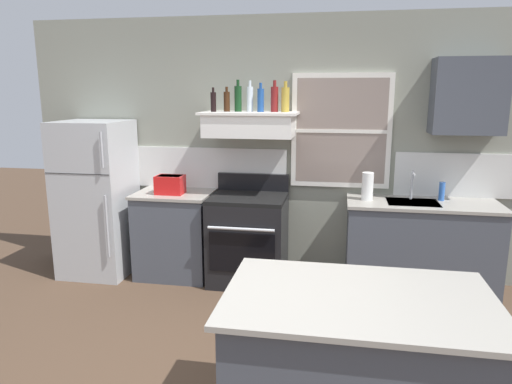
# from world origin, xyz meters

# --- Properties ---
(back_wall) EXTENTS (5.40, 0.11, 2.70)m
(back_wall) POSITION_xyz_m (0.03, 2.23, 1.35)
(back_wall) COLOR gray
(back_wall) RESTS_ON ground_plane
(refrigerator) EXTENTS (0.70, 0.72, 1.64)m
(refrigerator) POSITION_xyz_m (-1.90, 1.84, 0.82)
(refrigerator) COLOR #B7BABC
(refrigerator) RESTS_ON ground_plane
(counter_left_of_stove) EXTENTS (0.79, 0.63, 0.91)m
(counter_left_of_stove) POSITION_xyz_m (-1.05, 1.90, 0.46)
(counter_left_of_stove) COLOR #474C56
(counter_left_of_stove) RESTS_ON ground_plane
(toaster) EXTENTS (0.30, 0.20, 0.19)m
(toaster) POSITION_xyz_m (-1.06, 1.83, 1.01)
(toaster) COLOR red
(toaster) RESTS_ON counter_left_of_stove
(stove_range) EXTENTS (0.76, 0.69, 1.09)m
(stove_range) POSITION_xyz_m (-0.25, 1.86, 0.46)
(stove_range) COLOR black
(stove_range) RESTS_ON ground_plane
(range_hood_shelf) EXTENTS (0.96, 0.52, 0.24)m
(range_hood_shelf) POSITION_xyz_m (-0.25, 1.96, 1.62)
(range_hood_shelf) COLOR white
(bottle_balsamic_dark) EXTENTS (0.06, 0.06, 0.24)m
(bottle_balsamic_dark) POSITION_xyz_m (-0.61, 1.92, 1.85)
(bottle_balsamic_dark) COLOR black
(bottle_balsamic_dark) RESTS_ON range_hood_shelf
(bottle_brown_stout) EXTENTS (0.06, 0.06, 0.24)m
(bottle_brown_stout) POSITION_xyz_m (-0.49, 1.98, 1.85)
(bottle_brown_stout) COLOR #381E0F
(bottle_brown_stout) RESTS_ON range_hood_shelf
(bottle_dark_green_wine) EXTENTS (0.07, 0.07, 0.31)m
(bottle_dark_green_wine) POSITION_xyz_m (-0.38, 2.00, 1.88)
(bottle_dark_green_wine) COLOR #143819
(bottle_dark_green_wine) RESTS_ON range_hood_shelf
(bottle_clear_tall) EXTENTS (0.06, 0.06, 0.31)m
(bottle_clear_tall) POSITION_xyz_m (-0.25, 2.00, 1.87)
(bottle_clear_tall) COLOR silver
(bottle_clear_tall) RESTS_ON range_hood_shelf
(bottle_blue_liqueur) EXTENTS (0.07, 0.07, 0.28)m
(bottle_blue_liqueur) POSITION_xyz_m (-0.14, 1.97, 1.86)
(bottle_blue_liqueur) COLOR #1E478C
(bottle_blue_liqueur) RESTS_ON range_hood_shelf
(bottle_red_label_wine) EXTENTS (0.07, 0.07, 0.31)m
(bottle_red_label_wine) POSITION_xyz_m (-0.01, 2.00, 1.87)
(bottle_red_label_wine) COLOR maroon
(bottle_red_label_wine) RESTS_ON range_hood_shelf
(bottle_champagne_gold_foil) EXTENTS (0.08, 0.08, 0.30)m
(bottle_champagne_gold_foil) POSITION_xyz_m (0.10, 1.99, 1.87)
(bottle_champagne_gold_foil) COLOR #B29333
(bottle_champagne_gold_foil) RESTS_ON range_hood_shelf
(counter_right_with_sink) EXTENTS (1.43, 0.63, 0.91)m
(counter_right_with_sink) POSITION_xyz_m (1.45, 1.90, 0.46)
(counter_right_with_sink) COLOR #474C56
(counter_right_with_sink) RESTS_ON ground_plane
(sink_faucet) EXTENTS (0.03, 0.17, 0.28)m
(sink_faucet) POSITION_xyz_m (1.35, 2.00, 1.08)
(sink_faucet) COLOR silver
(sink_faucet) RESTS_ON counter_right_with_sink
(paper_towel_roll) EXTENTS (0.11, 0.11, 0.27)m
(paper_towel_roll) POSITION_xyz_m (0.92, 1.90, 1.04)
(paper_towel_roll) COLOR white
(paper_towel_roll) RESTS_ON counter_right_with_sink
(dish_soap_bottle) EXTENTS (0.06, 0.06, 0.18)m
(dish_soap_bottle) POSITION_xyz_m (1.63, 2.00, 1.00)
(dish_soap_bottle) COLOR blue
(dish_soap_bottle) RESTS_ON counter_right_with_sink
(kitchen_island) EXTENTS (1.40, 0.90, 0.91)m
(kitchen_island) POSITION_xyz_m (0.77, -0.35, 0.46)
(kitchen_island) COLOR #474C56
(kitchen_island) RESTS_ON ground_plane
(upper_cabinet_right) EXTENTS (0.64, 0.32, 0.70)m
(upper_cabinet_right) POSITION_xyz_m (1.80, 2.04, 1.90)
(upper_cabinet_right) COLOR #474C56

